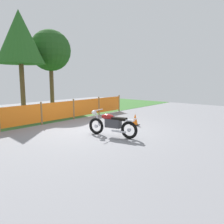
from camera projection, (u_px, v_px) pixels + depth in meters
The scene contains 7 objects.
ground at pixel (97, 130), 9.28m from camera, with size 24.00×24.00×0.02m, color gray.
grass_verge at pixel (24, 115), 13.11m from camera, with size 24.00×6.74×0.01m, color #386B2D.
barrier_fence at pixel (59, 111), 10.87m from camera, with size 9.51×0.08×1.05m.
tree_leftmost at pixel (20, 37), 13.14m from camera, with size 2.81×2.81×6.08m.
tree_near_left at pixel (50, 51), 15.40m from camera, with size 2.80×2.80×5.41m.
motorcycle_lead at pixel (112, 124), 8.11m from camera, with size 0.64×1.99×0.95m.
traffic_cone at pixel (135, 120), 10.10m from camera, with size 0.32×0.32×0.53m.
Camera 1 is at (-6.51, -6.34, 2.09)m, focal length 35.88 mm.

